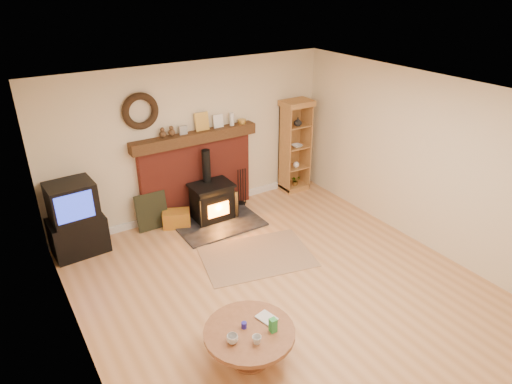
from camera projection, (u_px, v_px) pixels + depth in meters
ground at (287, 292)px, 6.08m from camera, size 5.50×5.50×0.00m
room_shell at (285, 171)px, 5.40m from camera, size 5.02×5.52×2.61m
chimney_breast at (197, 170)px, 7.76m from camera, size 2.20×0.22×1.78m
wood_stove at (213, 203)px, 7.71m from camera, size 1.40×1.00×1.22m
area_rug at (257, 256)px, 6.83m from camera, size 1.81×1.43×0.01m
tv_unit at (76, 220)px, 6.72m from camera, size 0.81×0.59×1.14m
curio_cabinet at (295, 146)px, 8.59m from camera, size 0.57×0.41×1.76m
firelog_box at (177, 219)px, 7.59m from camera, size 0.52×0.43×0.28m
leaning_painting at (152, 211)px, 7.46m from camera, size 0.52×0.14×0.62m
fire_tools at (241, 197)px, 8.29m from camera, size 0.19×0.16×0.70m
coffee_table at (249, 336)px, 4.87m from camera, size 0.98×0.98×0.58m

